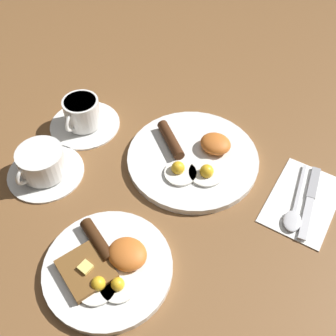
# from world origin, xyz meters

# --- Properties ---
(ground_plane) EXTENTS (3.00, 3.00, 0.00)m
(ground_plane) POSITION_xyz_m (0.00, 0.00, 0.00)
(ground_plane) COLOR brown
(breakfast_plate_near) EXTENTS (0.28, 0.28, 0.04)m
(breakfast_plate_near) POSITION_xyz_m (-0.00, -0.00, 0.01)
(breakfast_plate_near) COLOR white
(breakfast_plate_near) RESTS_ON ground_plane
(breakfast_plate_far) EXTENTS (0.22, 0.22, 0.05)m
(breakfast_plate_far) POSITION_xyz_m (0.01, 0.29, 0.01)
(breakfast_plate_far) COLOR white
(breakfast_plate_far) RESTS_ON ground_plane
(teacup_near) EXTENTS (0.16, 0.16, 0.07)m
(teacup_near) POSITION_xyz_m (0.27, 0.03, 0.03)
(teacup_near) COLOR white
(teacup_near) RESTS_ON ground_plane
(teacup_far) EXTENTS (0.16, 0.16, 0.06)m
(teacup_far) POSITION_xyz_m (0.25, 0.18, 0.03)
(teacup_far) COLOR white
(teacup_far) RESTS_ON ground_plane
(napkin) EXTENTS (0.13, 0.19, 0.01)m
(napkin) POSITION_xyz_m (-0.24, -0.01, 0.00)
(napkin) COLOR white
(napkin) RESTS_ON ground_plane
(knife) EXTENTS (0.04, 0.18, 0.01)m
(knife) POSITION_xyz_m (-0.25, -0.02, 0.01)
(knife) COLOR silver
(knife) RESTS_ON napkin
(spoon) EXTENTS (0.04, 0.17, 0.01)m
(spoon) POSITION_xyz_m (-0.23, 0.03, 0.01)
(spoon) COLOR silver
(spoon) RESTS_ON napkin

